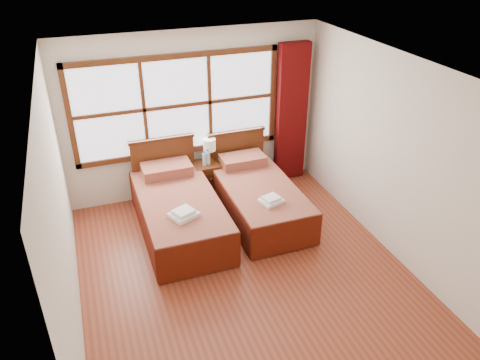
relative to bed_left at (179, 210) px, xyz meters
name	(u,v)px	position (x,y,z in m)	size (l,w,h in m)	color
floor	(244,271)	(0.55, -1.20, -0.32)	(4.50, 4.50, 0.00)	brown
ceiling	(245,70)	(0.55, -1.20, 2.28)	(4.50, 4.50, 0.00)	white
wall_back	(194,115)	(0.55, 1.05, 0.98)	(4.00, 4.00, 0.00)	silver
wall_left	(60,215)	(-1.45, -1.20, 0.98)	(4.50, 4.50, 0.00)	silver
wall_right	(392,156)	(2.55, -1.20, 0.98)	(4.50, 4.50, 0.00)	silver
window	(177,106)	(0.30, 1.02, 1.18)	(3.16, 0.06, 1.56)	white
curtain	(291,114)	(2.15, 0.91, 0.85)	(0.50, 0.16, 2.30)	#570808
bed_left	(179,210)	(0.00, 0.00, 0.00)	(1.08, 2.10, 1.05)	#44200E
bed_right	(257,196)	(1.21, 0.00, -0.02)	(1.02, 2.04, 0.99)	#44200E
nightstand	(208,179)	(0.66, 0.80, -0.04)	(0.43, 0.42, 0.57)	#522811
towels_left	(184,214)	(-0.04, -0.54, 0.28)	(0.42, 0.40, 0.10)	white
towels_right	(271,200)	(1.18, -0.56, 0.25)	(0.35, 0.32, 0.09)	white
lamp	(209,145)	(0.74, 0.88, 0.52)	(0.20, 0.20, 0.38)	gold
bottle_near	(204,159)	(0.61, 0.76, 0.35)	(0.06, 0.06, 0.23)	#C0E0F7
bottle_far	(208,157)	(0.68, 0.78, 0.36)	(0.07, 0.07, 0.25)	#C0E0F7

